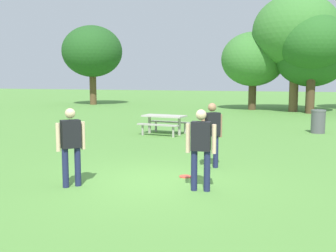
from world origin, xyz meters
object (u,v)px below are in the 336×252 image
object	(u,v)px
person_thrower	(71,142)
tree_slender_mid	(313,43)
person_bystander	(201,145)
frisbee	(185,176)
tree_tall_left	(92,52)
tree_broad_center	(253,59)
person_catcher	(212,131)
picnic_table_near	(164,120)
tree_back_left	(312,56)
tree_far_right	(296,31)
trash_can_further_along	(318,121)

from	to	relation	value
person_thrower	tree_slender_mid	bearing A→B (deg)	75.35
person_bystander	frisbee	bearing A→B (deg)	120.64
person_thrower	tree_tall_left	size ratio (longest dim) A/B	0.25
tree_tall_left	tree_slender_mid	bearing A→B (deg)	-11.52
tree_broad_center	person_catcher	bearing A→B (deg)	-86.84
picnic_table_near	tree_back_left	size ratio (longest dim) A/B	0.33
person_thrower	tree_slender_mid	distance (m)	20.73
picnic_table_near	tree_far_right	bearing A→B (deg)	69.81
person_catcher	tree_tall_left	xyz separation A→B (m)	(-14.36, 20.67, 3.44)
person_thrower	tree_tall_left	world-z (taller)	tree_tall_left
tree_slender_mid	tree_tall_left	bearing A→B (deg)	168.48
person_catcher	person_bystander	bearing A→B (deg)	-84.31
person_catcher	tree_broad_center	size ratio (longest dim) A/B	0.30
frisbee	tree_back_left	world-z (taller)	tree_back_left
person_thrower	frisbee	distance (m)	2.70
person_catcher	tree_slender_mid	distance (m)	17.74
tree_broad_center	tree_back_left	world-z (taller)	tree_back_left
person_thrower	tree_slender_mid	xyz separation A→B (m)	(5.17, 19.77, 3.44)
trash_can_further_along	tree_back_left	distance (m)	11.25
picnic_table_near	tree_slender_mid	world-z (taller)	tree_slender_mid
person_bystander	tree_broad_center	world-z (taller)	tree_broad_center
person_bystander	tree_back_left	xyz separation A→B (m)	(2.55, 20.55, 2.70)
tree_slender_mid	person_bystander	bearing A→B (deg)	-97.53
tree_far_right	tree_back_left	world-z (taller)	tree_far_right
frisbee	tree_tall_left	distance (m)	26.22
person_thrower	person_catcher	xyz separation A→B (m)	(2.42, 2.59, 0.00)
trash_can_further_along	tree_tall_left	bearing A→B (deg)	142.92
tree_broad_center	tree_far_right	xyz separation A→B (m)	(2.78, -0.76, 1.74)
person_thrower	person_bystander	size ratio (longest dim) A/B	1.00
frisbee	tree_broad_center	size ratio (longest dim) A/B	0.05
tree_far_right	tree_back_left	size ratio (longest dim) A/B	1.35
person_bystander	tree_tall_left	bearing A→B (deg)	122.63
tree_tall_left	tree_back_left	bearing A→B (deg)	-7.31
person_thrower	trash_can_further_along	size ratio (longest dim) A/B	1.71
tree_tall_left	tree_back_left	world-z (taller)	tree_tall_left
person_bystander	person_thrower	bearing A→B (deg)	-168.99
person_thrower	tree_far_right	size ratio (longest dim) A/B	0.21
trash_can_further_along	person_thrower	bearing A→B (deg)	-117.07
person_catcher	picnic_table_near	xyz separation A→B (m)	(-3.04, 5.42, -0.38)
trash_can_further_along	frisbee	bearing A→B (deg)	-110.15
person_bystander	tree_slender_mid	xyz separation A→B (m)	(2.54, 19.26, 3.44)
tree_tall_left	tree_broad_center	xyz separation A→B (m)	(13.30, -1.52, -0.87)
person_catcher	tree_broad_center	xyz separation A→B (m)	(-1.06, 19.15, 2.57)
trash_can_further_along	tree_far_right	world-z (taller)	tree_far_right
person_bystander	tree_broad_center	size ratio (longest dim) A/B	0.30
trash_can_further_along	tree_broad_center	world-z (taller)	tree_broad_center
tree_broad_center	tree_far_right	size ratio (longest dim) A/B	0.71
person_thrower	tree_tall_left	bearing A→B (deg)	117.17
picnic_table_near	trash_can_further_along	xyz separation A→B (m)	(5.87, 2.26, -0.08)
picnic_table_near	tree_broad_center	bearing A→B (deg)	81.76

